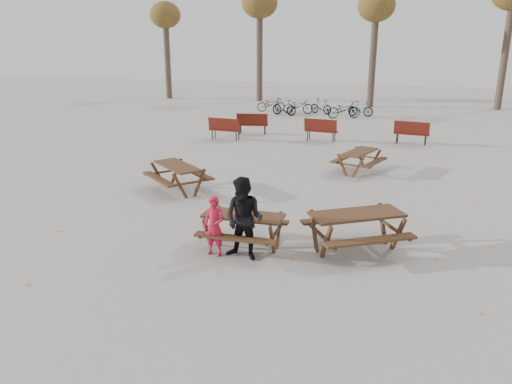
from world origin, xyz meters
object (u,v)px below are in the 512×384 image
(main_picnic_table, at_px, (243,222))
(picnic_table_north, at_px, (178,178))
(soda_bottle, at_px, (237,212))
(adult, at_px, (244,219))
(food_tray, at_px, (246,217))
(picnic_table_far, at_px, (359,162))
(child, at_px, (214,226))
(picnic_table_east, at_px, (356,232))

(main_picnic_table, relative_size, picnic_table_north, 0.95)
(soda_bottle, xyz_separation_m, picnic_table_north, (-3.13, 3.60, -0.44))
(main_picnic_table, xyz_separation_m, soda_bottle, (-0.11, -0.10, 0.26))
(adult, bearing_deg, soda_bottle, 131.81)
(food_tray, xyz_separation_m, picnic_table_far, (1.76, 7.47, -0.42))
(main_picnic_table, height_order, picnic_table_far, main_picnic_table)
(adult, bearing_deg, main_picnic_table, 117.98)
(main_picnic_table, height_order, adult, adult)
(child, xyz_separation_m, picnic_table_far, (2.35, 7.90, -0.29))
(soda_bottle, relative_size, adult, 0.09)
(food_tray, height_order, adult, adult)
(food_tray, xyz_separation_m, child, (-0.59, -0.43, -0.13))
(adult, bearing_deg, picnic_table_north, 138.55)
(picnic_table_far, bearing_deg, main_picnic_table, -175.35)
(picnic_table_east, bearing_deg, adult, 174.03)
(adult, distance_m, picnic_table_north, 5.36)
(food_tray, xyz_separation_m, adult, (0.08, -0.42, 0.11))
(food_tray, relative_size, picnic_table_far, 0.10)
(soda_bottle, xyz_separation_m, child, (-0.35, -0.49, -0.18))
(soda_bottle, bearing_deg, main_picnic_table, 40.93)
(adult, distance_m, picnic_table_far, 8.08)
(child, bearing_deg, adult, 6.29)
(picnic_table_far, bearing_deg, picnic_table_north, 145.72)
(main_picnic_table, bearing_deg, adult, -70.39)
(picnic_table_far, bearing_deg, child, -177.46)
(soda_bottle, height_order, child, child)
(main_picnic_table, distance_m, adult, 0.69)
(picnic_table_north, bearing_deg, picnic_table_east, 11.59)
(picnic_table_north, relative_size, picnic_table_far, 1.09)
(picnic_table_east, relative_size, picnic_table_north, 1.08)
(adult, relative_size, picnic_table_north, 0.95)
(child, distance_m, picnic_table_far, 8.25)
(main_picnic_table, distance_m, food_tray, 0.29)
(soda_bottle, bearing_deg, picnic_table_east, 13.62)
(food_tray, bearing_deg, child, -143.61)
(picnic_table_east, bearing_deg, picnic_table_north, 120.25)
(child, bearing_deg, main_picnic_table, 56.71)
(food_tray, relative_size, picnic_table_north, 0.10)
(picnic_table_east, bearing_deg, picnic_table_far, 62.66)
(adult, relative_size, picnic_table_far, 1.03)
(main_picnic_table, bearing_deg, picnic_table_north, 132.76)
(food_tray, xyz_separation_m, picnic_table_north, (-3.36, 3.66, -0.39))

